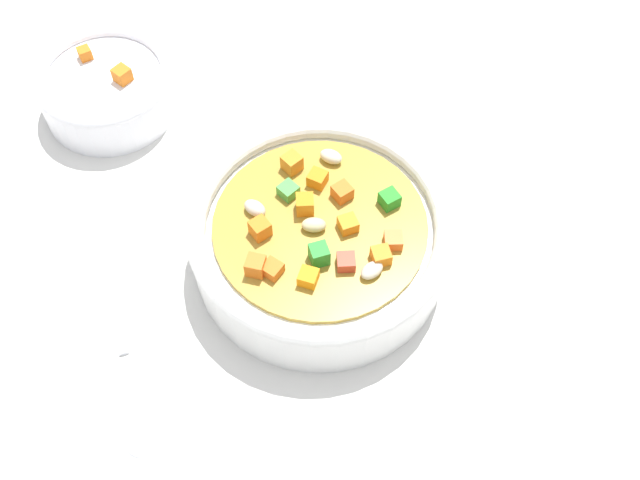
{
  "coord_description": "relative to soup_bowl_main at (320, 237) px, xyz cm",
  "views": [
    {
      "loc": [
        19.86,
        22.75,
        50.22
      ],
      "look_at": [
        0.0,
        0.0,
        2.59
      ],
      "focal_mm": 42.52,
      "sensor_mm": 36.0,
      "label": 1
    }
  ],
  "objects": [
    {
      "name": "spoon",
      "position": [
        15.97,
        -3.0,
        -2.55
      ],
      "size": [
        9.23,
        17.6,
        0.81
      ],
      "rotation": [
        0.0,
        0.0,
        7.42
      ],
      "color": "silver",
      "rests_on": "ground_plane"
    },
    {
      "name": "ground_plane",
      "position": [
        -0.0,
        -0.0,
        -3.95
      ],
      "size": [
        140.0,
        140.0,
        2.0
      ],
      "primitive_type": "cube",
      "color": "silver"
    },
    {
      "name": "side_bowl_small",
      "position": [
        3.54,
        -23.78,
        -0.69
      ],
      "size": [
        11.56,
        11.56,
        4.92
      ],
      "color": "white",
      "rests_on": "ground_plane"
    },
    {
      "name": "soup_bowl_main",
      "position": [
        0.0,
        0.0,
        0.0
      ],
      "size": [
        19.44,
        19.44,
        6.21
      ],
      "color": "white",
      "rests_on": "ground_plane"
    }
  ]
}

